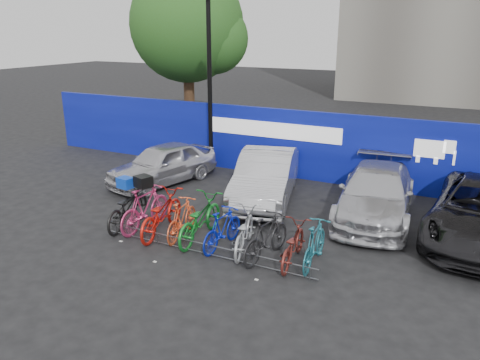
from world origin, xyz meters
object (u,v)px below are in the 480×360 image
Objects in this scene: car_1 at (266,177)px; bike_3 at (182,219)px; bike_4 at (200,219)px; bike_5 at (222,229)px; bike_8 at (293,244)px; bike_6 at (244,231)px; bike_rack at (203,248)px; bike_9 at (315,244)px; bike_1 at (145,208)px; bike_0 at (127,207)px; car_2 at (376,193)px; bike_2 at (161,214)px; lamppost at (210,81)px; bike_7 at (266,237)px; tree at (192,28)px; car_0 at (163,164)px.

bike_3 is (-0.81, -3.42, -0.25)m from car_1.
bike_4 reaches higher than bike_5.
car_1 is 2.76× the size of bike_5.
bike_8 is at bearing 173.76° from bike_4.
bike_6 is at bearing 174.20° from bike_4.
bike_4 is at bearing 125.70° from bike_rack.
bike_9 reaches higher than bike_6.
bike_4 is at bearing -176.18° from bike_1.
bike_4 is 1.24× the size of bike_9.
bike_0 reaches higher than bike_8.
car_2 is 2.27× the size of bike_2.
bike_1 is at bearing 1.92° from bike_5.
bike_5 is (2.36, -0.10, -0.09)m from bike_1.
lamppost is 1.09× the size of bike_rack.
bike_8 is (-1.11, -3.62, -0.23)m from car_2.
bike_6 is (1.72, 0.01, 0.00)m from bike_3.
bike_3 is at bearing -178.82° from bike_1.
bike_7 reaches higher than bike_0.
bike_7 reaches higher than bike_3.
tree is 12.62m from bike_4.
bike_6 is at bearing 172.71° from bike_3.
bike_rack is 3.37× the size of bike_3.
bike_4 is 0.75m from bike_5.
car_1 is 3.76m from bike_2.
bike_9 is (9.25, -9.99, -4.56)m from tree.
car_1 is at bearing -45.03° from tree.
bike_7 is (2.37, -0.14, 0.04)m from bike_3.
car_0 is at bearing -62.79° from bike_2.
car_0 is at bearing -66.98° from tree.
bike_1 is 0.92× the size of bike_2.
bike_7 is (1.56, -3.56, -0.21)m from car_1.
tree is at bearing 141.33° from car_2.
bike_0 is (1.27, -3.41, -0.15)m from car_0.
tree reaches higher than bike_7.
bike_8 is at bearing -179.30° from bike_1.
car_2 is at bearing -112.22° from bike_8.
lamppost is at bearing -75.13° from bike_3.
bike_5 is 1.77m from bike_8.
lamppost is 3.71× the size of bike_5.
tree is 8.46m from car_0.
lamppost is 6.09m from bike_0.
bike_rack is at bearing 13.22° from bike_9.
tree is 4.03× the size of bike_1.
bike_2 is at bearing -1.71° from bike_3.
bike_5 is at bearing 65.68° from bike_rack.
bike_2 is 1.28× the size of bike_5.
car_2 is 3.56m from bike_9.
car_0 reaches higher than bike_5.
bike_4 is (1.63, 0.06, -0.03)m from bike_1.
bike_rack is 2.65× the size of bike_4.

